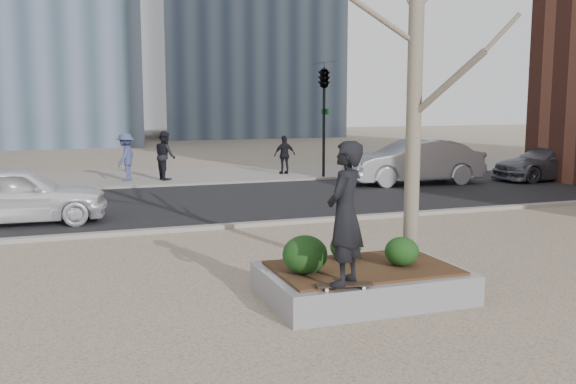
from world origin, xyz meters
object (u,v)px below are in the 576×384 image
object	(u,v)px
skateboard	(344,287)
police_car	(17,195)
skateboarder	(345,214)
planter	(362,283)

from	to	relation	value
skateboard	police_car	size ratio (longest dim) A/B	0.18
skateboarder	skateboard	bearing A→B (deg)	135.67
planter	skateboarder	distance (m)	1.71
planter	skateboarder	world-z (taller)	skateboarder
skateboard	skateboarder	size ratio (longest dim) A/B	0.40
planter	police_car	xyz separation A→B (m)	(-5.31, 8.17, 0.51)
skateboarder	police_car	distance (m)	10.18
police_car	skateboarder	bearing A→B (deg)	-149.37
planter	police_car	bearing A→B (deg)	123.04
skateboard	skateboarder	bearing A→B (deg)	-170.04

